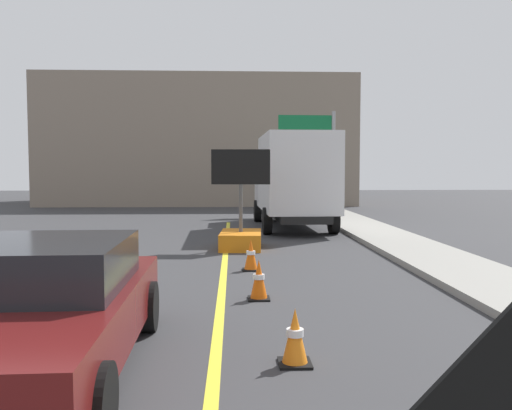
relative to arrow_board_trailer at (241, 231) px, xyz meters
name	(u,v)px	position (x,y,z in m)	size (l,w,h in m)	color
arrow_board_trailer	(241,231)	(0.00, 0.00, 0.00)	(1.60, 1.86, 2.70)	orange
box_truck	(293,179)	(2.00, 5.03, 1.35)	(2.67, 6.95, 3.38)	black
pickup_car	(40,308)	(-2.21, -8.96, 0.22)	(2.15, 4.55, 1.38)	#591414
highway_guide_sign	(317,144)	(3.88, 11.28, 2.94)	(2.79, 0.22, 5.00)	gray
far_building_block	(201,144)	(-2.35, 21.35, 3.44)	(19.15, 9.56, 7.85)	gray
traffic_cone_mid_lane	(295,337)	(0.47, -8.80, -0.17)	(0.36, 0.36, 0.62)	black
traffic_cone_far_lane	(259,280)	(0.22, -5.84, -0.15)	(0.36, 0.36, 0.67)	black
traffic_cone_curbside	(251,255)	(0.17, -3.26, -0.15)	(0.36, 0.36, 0.67)	black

